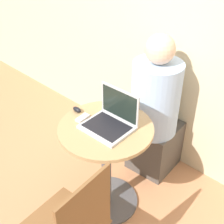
% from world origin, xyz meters
% --- Properties ---
extents(ground_plane, '(12.00, 12.00, 0.00)m').
position_xyz_m(ground_plane, '(0.00, 0.00, 0.00)').
color(ground_plane, tan).
extents(back_wall, '(7.00, 0.05, 2.60)m').
position_xyz_m(back_wall, '(0.00, 0.81, 1.30)').
color(back_wall, beige).
rests_on(back_wall, ground_plane).
extents(round_table, '(0.64, 0.64, 0.74)m').
position_xyz_m(round_table, '(0.00, 0.00, 0.47)').
color(round_table, '#4C4C51').
rests_on(round_table, ground_plane).
extents(laptop, '(0.32, 0.27, 0.25)m').
position_xyz_m(laptop, '(0.02, 0.03, 0.79)').
color(laptop, '#B7B7BC').
rests_on(laptop, round_table).
extents(cell_phone, '(0.06, 0.11, 0.02)m').
position_xyz_m(cell_phone, '(-0.18, -0.04, 0.74)').
color(cell_phone, silver).
rests_on(cell_phone, round_table).
extents(computer_mouse, '(0.07, 0.04, 0.04)m').
position_xyz_m(computer_mouse, '(-0.27, -0.01, 0.75)').
color(computer_mouse, black).
rests_on(computer_mouse, round_table).
extents(person_seated, '(0.39, 0.59, 1.23)m').
position_xyz_m(person_seated, '(0.01, 0.59, 0.51)').
color(person_seated, '#4C4742').
rests_on(person_seated, ground_plane).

